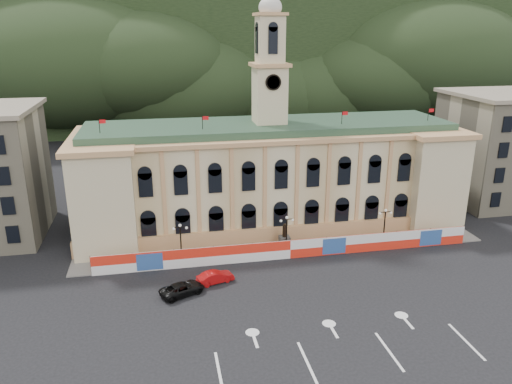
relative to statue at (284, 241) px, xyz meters
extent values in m
plane|color=black|center=(0.00, -18.00, -1.19)|extent=(260.00, 260.00, 0.00)
cube|color=black|center=(0.00, 112.00, 20.81)|extent=(230.00, 70.00, 44.00)
cube|color=#595651|center=(35.00, 92.00, 28.81)|extent=(22.00, 8.00, 14.00)
cube|color=#595651|center=(-48.00, 90.00, 24.81)|extent=(16.00, 7.00, 10.00)
cube|color=beige|center=(0.00, 10.00, 5.81)|extent=(55.00, 15.00, 14.00)
cube|color=tan|center=(0.00, 2.20, 0.01)|extent=(56.00, 0.80, 2.40)
cube|color=tan|center=(0.00, 10.00, 13.11)|extent=(56.20, 16.20, 0.60)
cube|color=#305039|center=(0.00, 10.00, 13.81)|extent=(53.00, 13.00, 1.20)
cube|color=beige|center=(-23.50, 9.00, 5.81)|extent=(8.00, 17.00, 14.00)
cube|color=beige|center=(23.50, 9.00, 5.81)|extent=(8.00, 17.00, 14.00)
cube|color=beige|center=(0.00, 10.00, 18.41)|extent=(4.40, 4.40, 8.00)
cube|color=tan|center=(0.00, 10.00, 22.61)|extent=(5.20, 5.20, 0.50)
cube|color=beige|center=(0.00, 10.00, 25.91)|extent=(3.60, 3.60, 6.50)
cube|color=tan|center=(0.00, 10.00, 29.31)|extent=(4.20, 4.20, 0.40)
cylinder|color=black|center=(0.00, 7.70, 20.41)|extent=(2.20, 0.20, 2.20)
ellipsoid|color=silver|center=(0.00, 10.00, 30.21)|extent=(3.20, 3.20, 2.72)
cube|color=tan|center=(43.00, 13.00, 7.81)|extent=(20.00, 16.00, 18.00)
cube|color=red|center=(0.00, -3.00, 0.06)|extent=(50.00, 0.25, 2.50)
cube|color=#2D5297|center=(-18.00, -3.14, 0.06)|extent=(3.20, 0.05, 2.20)
cube|color=#2D5297|center=(6.00, -3.14, 0.06)|extent=(3.20, 0.05, 2.20)
cube|color=#2D5297|center=(20.00, -3.14, 0.06)|extent=(3.20, 0.05, 2.20)
cube|color=slate|center=(0.00, -0.25, -1.11)|extent=(56.00, 5.50, 0.16)
cube|color=#595651|center=(0.00, 0.00, -0.29)|extent=(1.40, 1.40, 1.80)
cylinder|color=black|center=(0.00, 0.00, 1.41)|extent=(0.60, 0.60, 1.60)
sphere|color=black|center=(0.00, 0.00, 2.31)|extent=(0.44, 0.44, 0.44)
cylinder|color=black|center=(-14.00, -1.00, -1.04)|extent=(0.44, 0.44, 0.30)
cylinder|color=black|center=(-14.00, -1.00, 1.21)|extent=(0.18, 0.18, 4.80)
cube|color=black|center=(-14.00, -1.00, 3.51)|extent=(1.60, 0.08, 0.08)
sphere|color=silver|center=(-14.80, -1.00, 3.36)|extent=(0.36, 0.36, 0.36)
sphere|color=silver|center=(-13.20, -1.00, 3.36)|extent=(0.36, 0.36, 0.36)
sphere|color=silver|center=(-14.00, -1.00, 3.76)|extent=(0.40, 0.40, 0.40)
cylinder|color=black|center=(0.00, -1.00, -1.04)|extent=(0.44, 0.44, 0.30)
cylinder|color=black|center=(0.00, -1.00, 1.21)|extent=(0.18, 0.18, 4.80)
cube|color=black|center=(0.00, -1.00, 3.51)|extent=(1.60, 0.08, 0.08)
sphere|color=silver|center=(-0.80, -1.00, 3.36)|extent=(0.36, 0.36, 0.36)
sphere|color=silver|center=(0.80, -1.00, 3.36)|extent=(0.36, 0.36, 0.36)
sphere|color=silver|center=(0.00, -1.00, 3.76)|extent=(0.40, 0.40, 0.40)
cylinder|color=black|center=(14.00, -1.00, -1.04)|extent=(0.44, 0.44, 0.30)
cylinder|color=black|center=(14.00, -1.00, 1.21)|extent=(0.18, 0.18, 4.80)
cube|color=black|center=(14.00, -1.00, 3.51)|extent=(1.60, 0.08, 0.08)
sphere|color=silver|center=(13.20, -1.00, 3.36)|extent=(0.36, 0.36, 0.36)
sphere|color=silver|center=(14.80, -1.00, 3.36)|extent=(0.36, 0.36, 0.36)
sphere|color=silver|center=(14.00, -1.00, 3.76)|extent=(0.40, 0.40, 0.40)
imported|color=#A00B0C|center=(-10.39, -7.66, -0.46)|extent=(3.93, 5.24, 1.45)
imported|color=black|center=(-14.39, -9.69, -0.47)|extent=(6.20, 6.91, 1.43)
camera|label=1|loc=(-15.94, -60.39, 27.72)|focal=35.00mm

